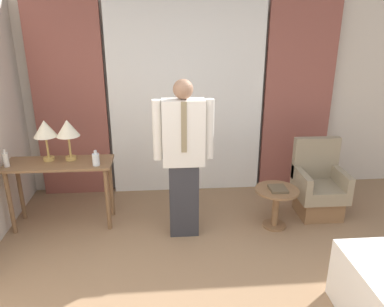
{
  "coord_description": "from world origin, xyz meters",
  "views": [
    {
      "loc": [
        -0.32,
        -2.22,
        2.34
      ],
      "look_at": [
        -0.03,
        1.35,
        1.03
      ],
      "focal_mm": 35.0,
      "sensor_mm": 36.0,
      "label": 1
    }
  ],
  "objects_px": {
    "table_lamp_right": "(68,130)",
    "bottle_by_lamp": "(96,159)",
    "table_lamp_left": "(45,130)",
    "side_table": "(276,201)",
    "armchair": "(318,188)",
    "bottle_near_edge": "(6,160)",
    "desk": "(60,174)",
    "book": "(278,189)",
    "person": "(184,155)"
  },
  "relations": [
    {
      "from": "table_lamp_right",
      "to": "bottle_by_lamp",
      "type": "relative_size",
      "value": 2.73
    },
    {
      "from": "table_lamp_left",
      "to": "side_table",
      "type": "bearing_deg",
      "value": -7.48
    },
    {
      "from": "table_lamp_right",
      "to": "armchair",
      "type": "height_order",
      "value": "table_lamp_right"
    },
    {
      "from": "table_lamp_left",
      "to": "bottle_near_edge",
      "type": "bearing_deg",
      "value": -158.3
    },
    {
      "from": "table_lamp_left",
      "to": "bottle_near_edge",
      "type": "height_order",
      "value": "table_lamp_left"
    },
    {
      "from": "desk",
      "to": "armchair",
      "type": "height_order",
      "value": "armchair"
    },
    {
      "from": "desk",
      "to": "side_table",
      "type": "relative_size",
      "value": 2.4
    },
    {
      "from": "table_lamp_left",
      "to": "armchair",
      "type": "distance_m",
      "value": 3.32
    },
    {
      "from": "desk",
      "to": "table_lamp_right",
      "type": "bearing_deg",
      "value": 31.42
    },
    {
      "from": "side_table",
      "to": "book",
      "type": "relative_size",
      "value": 2.32
    },
    {
      "from": "desk",
      "to": "book",
      "type": "bearing_deg",
      "value": -6.64
    },
    {
      "from": "bottle_by_lamp",
      "to": "side_table",
      "type": "xyz_separation_m",
      "value": [
        2.04,
        -0.14,
        -0.53
      ]
    },
    {
      "from": "table_lamp_right",
      "to": "table_lamp_left",
      "type": "bearing_deg",
      "value": 180.0
    },
    {
      "from": "table_lamp_left",
      "to": "armchair",
      "type": "height_order",
      "value": "table_lamp_left"
    },
    {
      "from": "armchair",
      "to": "book",
      "type": "relative_size",
      "value": 4.38
    },
    {
      "from": "table_lamp_right",
      "to": "person",
      "type": "xyz_separation_m",
      "value": [
        1.28,
        -0.4,
        -0.19
      ]
    },
    {
      "from": "table_lamp_right",
      "to": "person",
      "type": "height_order",
      "value": "person"
    },
    {
      "from": "bottle_near_edge",
      "to": "bottle_by_lamp",
      "type": "bearing_deg",
      "value": -2.32
    },
    {
      "from": "desk",
      "to": "armchair",
      "type": "xyz_separation_m",
      "value": [
        3.09,
        0.01,
        -0.31
      ]
    },
    {
      "from": "bottle_by_lamp",
      "to": "side_table",
      "type": "height_order",
      "value": "bottle_by_lamp"
    },
    {
      "from": "book",
      "to": "bottle_by_lamp",
      "type": "bearing_deg",
      "value": 175.43
    },
    {
      "from": "table_lamp_left",
      "to": "table_lamp_right",
      "type": "bearing_deg",
      "value": 0.0
    },
    {
      "from": "bottle_by_lamp",
      "to": "side_table",
      "type": "relative_size",
      "value": 0.35
    },
    {
      "from": "person",
      "to": "bottle_by_lamp",
      "type": "bearing_deg",
      "value": 168.14
    },
    {
      "from": "table_lamp_right",
      "to": "book",
      "type": "bearing_deg",
      "value": -8.8
    },
    {
      "from": "desk",
      "to": "person",
      "type": "bearing_deg",
      "value": -13.13
    },
    {
      "from": "person",
      "to": "bottle_near_edge",
      "type": "bearing_deg",
      "value": 172.9
    },
    {
      "from": "person",
      "to": "book",
      "type": "relative_size",
      "value": 8.2
    },
    {
      "from": "desk",
      "to": "side_table",
      "type": "distance_m",
      "value": 2.51
    },
    {
      "from": "table_lamp_right",
      "to": "bottle_near_edge",
      "type": "xyz_separation_m",
      "value": [
        -0.66,
        -0.16,
        -0.28
      ]
    },
    {
      "from": "table_lamp_left",
      "to": "desk",
      "type": "bearing_deg",
      "value": -31.42
    },
    {
      "from": "table_lamp_left",
      "to": "person",
      "type": "distance_m",
      "value": 1.59
    },
    {
      "from": "table_lamp_right",
      "to": "bottle_by_lamp",
      "type": "height_order",
      "value": "table_lamp_right"
    },
    {
      "from": "bottle_near_edge",
      "to": "bottle_by_lamp",
      "type": "xyz_separation_m",
      "value": [
        0.97,
        -0.04,
        -0.01
      ]
    },
    {
      "from": "table_lamp_right",
      "to": "bottle_near_edge",
      "type": "bearing_deg",
      "value": -166.11
    },
    {
      "from": "table_lamp_left",
      "to": "book",
      "type": "height_order",
      "value": "table_lamp_left"
    },
    {
      "from": "bottle_by_lamp",
      "to": "table_lamp_right",
      "type": "bearing_deg",
      "value": 147.69
    },
    {
      "from": "table_lamp_left",
      "to": "table_lamp_right",
      "type": "xyz_separation_m",
      "value": [
        0.25,
        0.0,
        0.0
      ]
    },
    {
      "from": "desk",
      "to": "bottle_by_lamp",
      "type": "relative_size",
      "value": 6.91
    },
    {
      "from": "table_lamp_left",
      "to": "bottle_near_edge",
      "type": "distance_m",
      "value": 0.52
    },
    {
      "from": "armchair",
      "to": "book",
      "type": "height_order",
      "value": "armchair"
    },
    {
      "from": "side_table",
      "to": "armchair",
      "type": "bearing_deg",
      "value": 24.21
    },
    {
      "from": "table_lamp_left",
      "to": "bottle_by_lamp",
      "type": "relative_size",
      "value": 2.73
    },
    {
      "from": "bottle_near_edge",
      "to": "side_table",
      "type": "bearing_deg",
      "value": -3.41
    },
    {
      "from": "desk",
      "to": "side_table",
      "type": "xyz_separation_m",
      "value": [
        2.48,
        -0.27,
        -0.32
      ]
    },
    {
      "from": "table_lamp_left",
      "to": "side_table",
      "type": "relative_size",
      "value": 0.95
    },
    {
      "from": "person",
      "to": "armchair",
      "type": "distance_m",
      "value": 1.83
    },
    {
      "from": "bottle_by_lamp",
      "to": "book",
      "type": "distance_m",
      "value": 2.07
    },
    {
      "from": "desk",
      "to": "side_table",
      "type": "height_order",
      "value": "desk"
    },
    {
      "from": "desk",
      "to": "table_lamp_right",
      "type": "distance_m",
      "value": 0.52
    }
  ]
}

